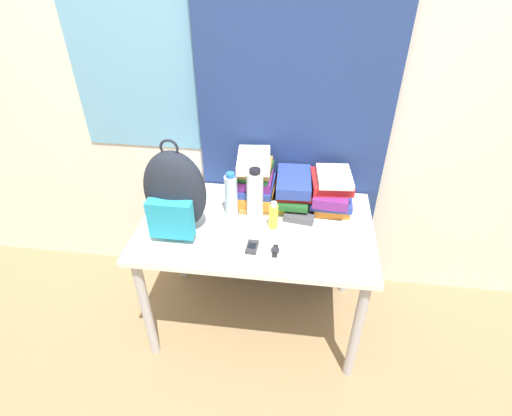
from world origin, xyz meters
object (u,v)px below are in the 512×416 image
cell_phone (252,247)px  sunglasses_case (299,218)px  book_stack_left (256,180)px  sports_bottle (255,195)px  backpack (175,194)px  water_bottle (231,195)px  sunscreen_bottle (274,216)px  book_stack_right (331,191)px  wristwatch (275,250)px  book_stack_center (293,190)px

cell_phone → sunglasses_case: size_ratio=0.59×
book_stack_left → sunglasses_case: book_stack_left is taller
sports_bottle → sunglasses_case: 0.25m
backpack → water_bottle: backpack is taller
backpack → sports_bottle: (0.36, 0.15, -0.07)m
sports_bottle → cell_phone: size_ratio=3.01×
sports_bottle → sunscreen_bottle: 0.14m
cell_phone → sunglasses_case: bearing=49.0°
sports_bottle → book_stack_right: bearing=18.8°
wristwatch → book_stack_left: bearing=109.8°
water_bottle → cell_phone: bearing=-61.4°
book_stack_right → sports_bottle: size_ratio=1.02×
book_stack_right → sports_bottle: (-0.38, -0.13, 0.03)m
book_stack_right → sunglasses_case: size_ratio=1.81×
book_stack_right → water_bottle: size_ratio=1.17×
backpack → wristwatch: bearing=-12.7°
book_stack_left → sunglasses_case: bearing=-32.1°
sunscreen_bottle → cell_phone: size_ratio=1.62×
cell_phone → backpack: bearing=164.8°
book_stack_left → sports_bottle: sports_bottle is taller
backpack → book_stack_left: bearing=39.6°
book_stack_center → sunscreen_bottle: 0.23m
book_stack_left → wristwatch: size_ratio=3.17×
book_stack_right → sunglasses_case: book_stack_right is taller
sports_bottle → sunglasses_case: sports_bottle is taller
sports_bottle → cell_phone: 0.28m
book_stack_left → sports_bottle: bearing=-84.2°
sports_bottle → sunscreen_bottle: bearing=-37.9°
sunglasses_case → wristwatch: size_ratio=1.78×
water_bottle → sunglasses_case: 0.36m
book_stack_right → sunscreen_bottle: bearing=-143.3°
sunscreen_bottle → cell_phone: (-0.08, -0.17, -0.06)m
book_stack_center → sunglasses_case: size_ratio=1.86×
book_stack_right → sunscreen_bottle: size_ratio=1.91×
backpack → sports_bottle: backpack is taller
book_stack_center → cell_phone: 0.43m
book_stack_center → wristwatch: book_stack_center is taller
sunscreen_bottle → wristwatch: bearing=-81.8°
book_stack_center → wristwatch: 0.41m
backpack → water_bottle: (0.23, 0.16, -0.09)m
water_bottle → wristwatch: bearing=-46.8°
backpack → sunscreen_bottle: backpack is taller
sunglasses_case → backpack: bearing=-167.0°
book_stack_center → cell_phone: book_stack_center is taller
book_stack_left → water_bottle: 0.17m
water_bottle → sunglasses_case: bearing=-3.7°
book_stack_right → wristwatch: (-0.25, -0.39, -0.10)m
book_stack_right → sports_bottle: 0.40m
wristwatch → water_bottle: bearing=133.2°
backpack → sunscreen_bottle: size_ratio=3.21×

